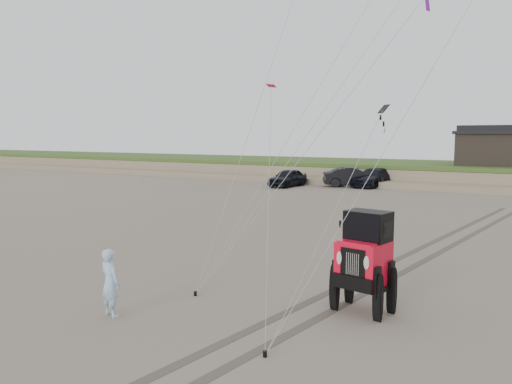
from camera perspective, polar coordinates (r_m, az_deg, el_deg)
ground at (r=11.66m, az=-1.86°, el=-14.66°), size 160.00×160.00×0.00m
dune_ridge at (r=47.16m, az=23.38°, el=1.83°), size 160.00×14.25×1.73m
cabin at (r=46.35m, az=25.89°, el=4.63°), size 6.40×5.40×3.35m
truck_a at (r=41.35m, az=3.64°, el=1.64°), size 1.95×4.37×1.46m
truck_b at (r=41.91m, az=11.00°, el=1.69°), size 5.09×3.71×1.60m
truck_c at (r=42.28m, az=13.26°, el=1.61°), size 2.84×5.44×1.51m
jeep at (r=12.26m, az=12.17°, el=-8.97°), size 3.14×5.53×1.94m
man at (r=12.25m, az=-16.34°, el=-9.91°), size 0.64×0.48×1.61m
stake_main at (r=13.51m, az=-6.96°, el=-11.45°), size 0.08×0.08×0.12m
stake_aux at (r=10.00m, az=1.03°, el=-18.02°), size 0.08×0.08×0.12m
tire_tracks at (r=18.10m, az=17.59°, el=-7.26°), size 5.22×29.74×0.01m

